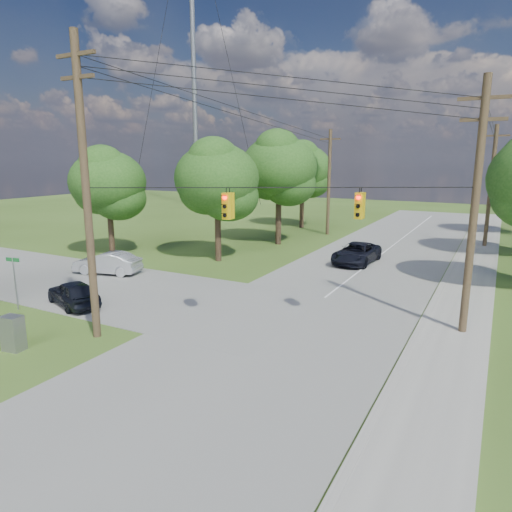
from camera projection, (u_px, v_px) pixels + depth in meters
The scene contains 19 objects.
ground at pixel (179, 363), 16.71m from camera, with size 140.00×140.00×0.00m, color #39541C.
main_road at pixel (286, 328), 20.08m from camera, with size 10.00×100.00×0.03m, color gray.
sidewalk_east at pixel (449, 358), 16.96m from camera, with size 2.60×100.00×0.12m, color #ADABA1.
pole_sw at pixel (86, 187), 17.88m from camera, with size 2.00×0.32×12.00m.
pole_ne at pixel (475, 206), 18.31m from camera, with size 2.00×0.32×10.50m.
pole_north_e at pixel (491, 186), 37.31m from camera, with size 2.00×0.32×10.00m.
pole_north_w at pixel (329, 182), 43.76m from camera, with size 2.00×0.32×10.00m.
power_lines at pixel (331, 123), 24.02m from camera, with size 13.93×29.62×4.93m.
traffic_signals at pixel (294, 205), 18.18m from camera, with size 4.91×3.27×1.05m.
radio_mast at pixel (193, 52), 66.41m from camera, with size 0.70×0.70×45.00m, color gray.
tree_w_near at pixel (217, 179), 32.08m from camera, with size 6.00×6.00×8.40m.
tree_w_mid at pixel (279, 167), 38.36m from camera, with size 6.40×6.40×9.22m.
tree_w_far at pixel (303, 169), 47.97m from camera, with size 6.00×6.00×8.73m.
tree_cross_n at pixel (108, 182), 33.71m from camera, with size 5.60×5.60×7.91m.
car_cross_dark at pixel (73, 293), 22.92m from camera, with size 1.56×3.88×1.32m, color black.
car_cross_silver at pixel (107, 263), 29.27m from camera, with size 1.50×4.31×1.42m, color #B6B8BD.
car_main_north at pixel (356, 253), 32.29m from camera, with size 2.37×5.15×1.43m, color black.
control_cabinet at pixel (13, 333), 17.65m from camera, with size 0.77×0.56×1.40m, color gray.
street_name_sign at pixel (15, 277), 22.18m from camera, with size 0.79×0.17×2.64m.
Camera 1 is at (9.85, -12.31, 7.34)m, focal length 32.00 mm.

